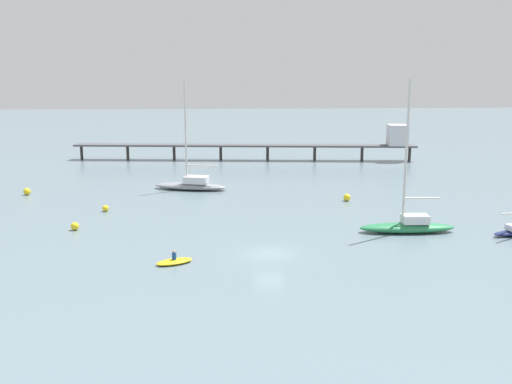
{
  "coord_description": "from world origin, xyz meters",
  "views": [
    {
      "loc": [
        -3.94,
        -46.44,
        15.18
      ],
      "look_at": [
        0.0,
        18.65,
        1.5
      ],
      "focal_mm": 40.06,
      "sensor_mm": 36.0,
      "label": 1
    }
  ],
  "objects_px": {
    "sailboat_gray": "(192,184)",
    "sailboat_green": "(408,224)",
    "mooring_buoy_mid": "(75,226)",
    "pier": "(308,142)",
    "dinghy_yellow": "(174,261)",
    "mooring_buoy_outer": "(347,197)",
    "mooring_buoy_inner": "(27,191)",
    "mooring_buoy_far": "(105,208)"
  },
  "relations": [
    {
      "from": "mooring_buoy_mid",
      "to": "mooring_buoy_outer",
      "type": "bearing_deg",
      "value": 20.89
    },
    {
      "from": "mooring_buoy_mid",
      "to": "pier",
      "type": "bearing_deg",
      "value": 55.94
    },
    {
      "from": "mooring_buoy_mid",
      "to": "mooring_buoy_inner",
      "type": "bearing_deg",
      "value": 120.72
    },
    {
      "from": "dinghy_yellow",
      "to": "mooring_buoy_mid",
      "type": "xyz_separation_m",
      "value": [
        -10.55,
        10.7,
        0.19
      ]
    },
    {
      "from": "mooring_buoy_outer",
      "to": "sailboat_green",
      "type": "bearing_deg",
      "value": -78.32
    },
    {
      "from": "pier",
      "to": "dinghy_yellow",
      "type": "distance_m",
      "value": 57.63
    },
    {
      "from": "sailboat_gray",
      "to": "mooring_buoy_mid",
      "type": "height_order",
      "value": "sailboat_gray"
    },
    {
      "from": "sailboat_green",
      "to": "mooring_buoy_inner",
      "type": "bearing_deg",
      "value": 155.0
    },
    {
      "from": "mooring_buoy_far",
      "to": "sailboat_green",
      "type": "bearing_deg",
      "value": -18.57
    },
    {
      "from": "pier",
      "to": "mooring_buoy_mid",
      "type": "xyz_separation_m",
      "value": [
        -29.51,
        -43.64,
        -2.94
      ]
    },
    {
      "from": "sailboat_green",
      "to": "dinghy_yellow",
      "type": "distance_m",
      "value": 23.26
    },
    {
      "from": "sailboat_green",
      "to": "dinghy_yellow",
      "type": "bearing_deg",
      "value": -160.05
    },
    {
      "from": "sailboat_gray",
      "to": "mooring_buoy_mid",
      "type": "xyz_separation_m",
      "value": [
        -10.46,
        -19.24,
        -0.39
      ]
    },
    {
      "from": "sailboat_gray",
      "to": "sailboat_green",
      "type": "height_order",
      "value": "sailboat_green"
    },
    {
      "from": "pier",
      "to": "mooring_buoy_outer",
      "type": "bearing_deg",
      "value": -90.0
    },
    {
      "from": "pier",
      "to": "sailboat_green",
      "type": "distance_m",
      "value": 46.56
    },
    {
      "from": "dinghy_yellow",
      "to": "mooring_buoy_far",
      "type": "relative_size",
      "value": 4.65
    },
    {
      "from": "mooring_buoy_inner",
      "to": "mooring_buoy_mid",
      "type": "xyz_separation_m",
      "value": [
        10.15,
        -17.08,
        -0.05
      ]
    },
    {
      "from": "sailboat_green",
      "to": "mooring_buoy_inner",
      "type": "height_order",
      "value": "sailboat_green"
    },
    {
      "from": "sailboat_gray",
      "to": "mooring_buoy_far",
      "type": "distance_m",
      "value": 14.68
    },
    {
      "from": "dinghy_yellow",
      "to": "mooring_buoy_inner",
      "type": "distance_m",
      "value": 34.64
    },
    {
      "from": "sailboat_gray",
      "to": "mooring_buoy_far",
      "type": "xyz_separation_m",
      "value": [
        -8.98,
        -11.61,
        -0.44
      ]
    },
    {
      "from": "pier",
      "to": "mooring_buoy_far",
      "type": "height_order",
      "value": "pier"
    },
    {
      "from": "mooring_buoy_inner",
      "to": "dinghy_yellow",
      "type": "bearing_deg",
      "value": -53.3
    },
    {
      "from": "mooring_buoy_outer",
      "to": "mooring_buoy_mid",
      "type": "bearing_deg",
      "value": -159.11
    },
    {
      "from": "sailboat_green",
      "to": "sailboat_gray",
      "type": "bearing_deg",
      "value": 134.94
    },
    {
      "from": "sailboat_gray",
      "to": "mooring_buoy_outer",
      "type": "relative_size",
      "value": 16.08
    },
    {
      "from": "sailboat_green",
      "to": "mooring_buoy_inner",
      "type": "xyz_separation_m",
      "value": [
        -42.56,
        19.84,
        -0.38
      ]
    },
    {
      "from": "dinghy_yellow",
      "to": "mooring_buoy_outer",
      "type": "height_order",
      "value": "dinghy_yellow"
    },
    {
      "from": "pier",
      "to": "mooring_buoy_far",
      "type": "bearing_deg",
      "value": -127.89
    },
    {
      "from": "sailboat_gray",
      "to": "mooring_buoy_outer",
      "type": "distance_m",
      "value": 20.66
    },
    {
      "from": "mooring_buoy_outer",
      "to": "mooring_buoy_far",
      "type": "bearing_deg",
      "value": -172.61
    },
    {
      "from": "mooring_buoy_inner",
      "to": "sailboat_green",
      "type": "bearing_deg",
      "value": -25.0
    },
    {
      "from": "mooring_buoy_outer",
      "to": "mooring_buoy_mid",
      "type": "height_order",
      "value": "mooring_buoy_outer"
    },
    {
      "from": "sailboat_green",
      "to": "mooring_buoy_far",
      "type": "height_order",
      "value": "sailboat_green"
    },
    {
      "from": "dinghy_yellow",
      "to": "mooring_buoy_inner",
      "type": "relative_size",
      "value": 3.71
    },
    {
      "from": "dinghy_yellow",
      "to": "mooring_buoy_mid",
      "type": "height_order",
      "value": "dinghy_yellow"
    },
    {
      "from": "mooring_buoy_inner",
      "to": "mooring_buoy_outer",
      "type": "distance_m",
      "value": 40.08
    },
    {
      "from": "pier",
      "to": "mooring_buoy_inner",
      "type": "height_order",
      "value": "pier"
    },
    {
      "from": "mooring_buoy_inner",
      "to": "mooring_buoy_far",
      "type": "xyz_separation_m",
      "value": [
        11.63,
        -9.46,
        -0.09
      ]
    },
    {
      "from": "pier",
      "to": "sailboat_gray",
      "type": "relative_size",
      "value": 4.27
    },
    {
      "from": "sailboat_gray",
      "to": "sailboat_green",
      "type": "distance_m",
      "value": 31.08
    }
  ]
}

